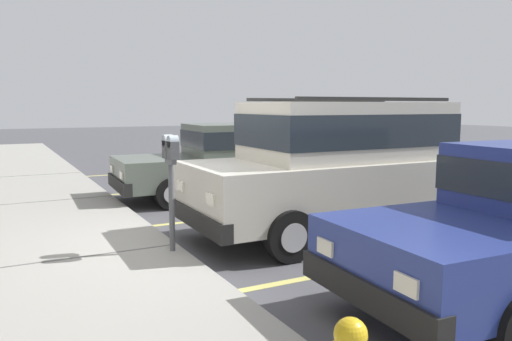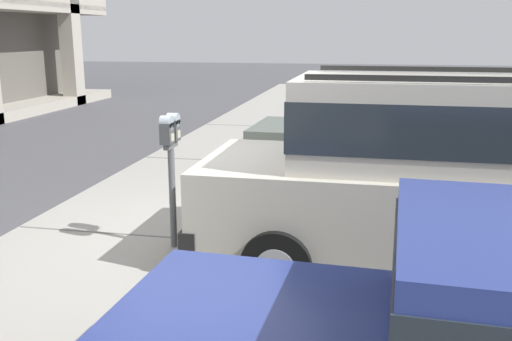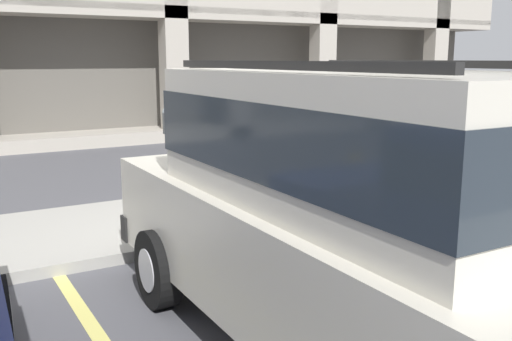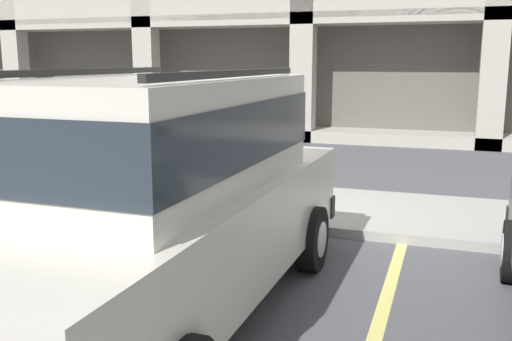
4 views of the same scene
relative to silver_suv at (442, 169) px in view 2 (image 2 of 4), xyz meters
The scene contains 6 objects.
ground_plane 2.65m from the silver_suv, 86.97° to the left, with size 80.00×80.00×0.10m.
sidewalk 3.84m from the silver_suv, 88.04° to the left, with size 40.00×2.20×0.12m.
parking_stall_lines 2.27m from the silver_suv, 29.90° to the left, with size 12.94×4.80×0.01m.
silver_suv is the anchor object (origin of this frame).
dark_hatchback 3.59m from the silver_suv, ahead, with size 1.98×4.55×1.54m.
parking_meter_near 2.75m from the silver_suv, 92.61° to the left, with size 0.35×0.12×1.45m.
Camera 2 is at (-5.80, -1.67, 2.38)m, focal length 40.00 mm.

